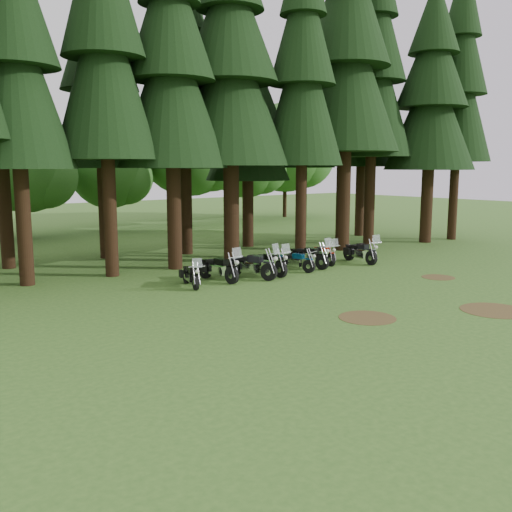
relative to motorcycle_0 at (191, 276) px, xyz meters
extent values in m
plane|color=#355E21|center=(4.82, -5.47, -0.43)|extent=(120.00, 120.00, 0.00)
cylinder|color=#311D10|center=(-4.96, 4.35, 2.34)|extent=(0.58, 0.58, 5.53)
cone|color=black|center=(-4.96, 4.35, 7.63)|extent=(4.32, 4.32, 6.91)
cylinder|color=#311D10|center=(-1.47, 4.04, 2.57)|extent=(0.58, 0.58, 5.99)
cone|color=black|center=(-1.47, 4.04, 8.31)|extent=(4.32, 4.32, 7.49)
cylinder|color=#311D10|center=(1.61, 3.94, 2.35)|extent=(0.66, 0.66, 5.57)
cone|color=black|center=(1.61, 3.94, 7.69)|extent=(4.95, 4.95, 6.96)
cone|color=black|center=(1.61, 3.94, 10.97)|extent=(3.96, 3.96, 5.87)
cylinder|color=#311D10|center=(4.89, 3.98, 2.42)|extent=(0.77, 0.77, 5.70)
cone|color=black|center=(4.89, 3.98, 7.88)|extent=(5.81, 5.81, 7.12)
cone|color=black|center=(4.89, 3.98, 11.24)|extent=(4.65, 4.65, 6.01)
cylinder|color=#311D10|center=(8.25, 2.56, 2.43)|extent=(0.55, 0.55, 5.71)
cone|color=black|center=(8.25, 2.56, 7.90)|extent=(4.15, 4.15, 7.14)
cone|color=black|center=(8.25, 2.56, 11.27)|extent=(3.32, 3.32, 6.03)
cylinder|color=#311D10|center=(12.19, 3.30, 2.88)|extent=(0.80, 0.80, 6.62)
cone|color=black|center=(12.19, 3.30, 9.22)|extent=(5.98, 5.98, 8.27)
cylinder|color=#311D10|center=(15.44, 4.14, 2.75)|extent=(0.64, 0.64, 6.35)
cone|color=black|center=(15.44, 4.14, 8.83)|extent=(4.79, 4.79, 7.93)
cone|color=black|center=(15.44, 4.14, 12.58)|extent=(3.84, 3.84, 6.70)
cylinder|color=#311D10|center=(18.76, 2.36, 2.28)|extent=(0.72, 0.72, 5.41)
cone|color=black|center=(18.76, 2.36, 7.47)|extent=(5.44, 5.44, 6.77)
cone|color=black|center=(18.76, 2.36, 10.66)|extent=(4.35, 4.35, 5.71)
cone|color=black|center=(18.76, 2.36, 13.21)|extent=(3.04, 3.04, 4.51)
cylinder|color=#311D10|center=(21.34, 2.16, 2.59)|extent=(0.57, 0.57, 6.03)
cone|color=black|center=(21.34, 2.16, 8.36)|extent=(4.25, 4.25, 7.54)
cone|color=black|center=(21.34, 2.16, 11.92)|extent=(3.40, 3.40, 6.36)
cylinder|color=#311D10|center=(-4.44, 8.88, 2.34)|extent=(0.60, 0.60, 5.53)
cylinder|color=#311D10|center=(0.44, 8.94, 2.35)|extent=(0.65, 0.65, 5.55)
cone|color=black|center=(0.44, 8.94, 7.67)|extent=(4.85, 4.85, 6.94)
cone|color=black|center=(0.44, 8.94, 10.95)|extent=(3.88, 3.88, 5.86)
cylinder|color=#311D10|center=(4.45, 7.47, 2.33)|extent=(0.58, 0.58, 5.52)
cone|color=black|center=(4.45, 7.47, 7.62)|extent=(4.35, 4.35, 6.90)
cone|color=black|center=(4.45, 7.47, 10.88)|extent=(3.48, 3.48, 5.83)
cylinder|color=#311D10|center=(8.86, 7.78, 1.92)|extent=(0.66, 0.66, 4.70)
cone|color=black|center=(8.86, 7.78, 6.42)|extent=(4.94, 4.94, 5.87)
cone|color=black|center=(8.86, 7.78, 9.19)|extent=(3.95, 3.95, 4.96)
cone|color=black|center=(8.86, 7.78, 11.40)|extent=(2.77, 2.77, 3.91)
cylinder|color=#311D10|center=(12.89, 7.39, 2.35)|extent=(0.53, 0.53, 5.56)
cone|color=black|center=(12.89, 7.39, 7.69)|extent=(3.94, 3.94, 6.95)
cone|color=black|center=(12.89, 7.39, 10.97)|extent=(3.15, 3.15, 5.87)
cone|color=black|center=(12.89, 7.39, 13.58)|extent=(2.21, 2.21, 4.64)
cylinder|color=#311D10|center=(18.18, 7.32, 2.40)|extent=(0.61, 0.61, 5.65)
cone|color=black|center=(18.18, 7.32, 7.81)|extent=(4.59, 4.59, 7.06)
cone|color=black|center=(18.18, 7.32, 11.15)|extent=(3.67, 3.67, 5.96)
cone|color=black|center=(18.18, 7.32, 13.80)|extent=(2.57, 2.57, 4.71)
cylinder|color=#311D10|center=(-0.17, 19.85, 0.85)|extent=(0.36, 0.36, 2.55)
sphere|color=#2C5E22|center=(-0.17, 19.85, 4.25)|extent=(5.95, 5.95, 5.95)
sphere|color=#2C5E22|center=(0.85, 19.17, 3.65)|extent=(4.25, 4.25, 4.25)
cylinder|color=#311D10|center=(6.14, 21.03, 0.81)|extent=(0.36, 0.36, 2.47)
sphere|color=#2C5E22|center=(6.14, 21.03, 4.10)|extent=(5.76, 5.76, 5.76)
sphere|color=#2C5E22|center=(7.12, 20.37, 3.52)|extent=(4.12, 4.12, 4.12)
cylinder|color=#311D10|center=(12.74, 20.50, 1.33)|extent=(0.36, 0.36, 3.52)
sphere|color=#2C5E22|center=(12.74, 20.50, 6.03)|extent=(8.21, 8.21, 8.21)
sphere|color=#2C5E22|center=(14.15, 19.56, 5.21)|extent=(5.87, 5.87, 5.87)
cylinder|color=#311D10|center=(19.36, 21.75, 1.04)|extent=(0.36, 0.36, 2.94)
sphere|color=#2C5E22|center=(19.36, 21.75, 4.96)|extent=(6.86, 6.86, 6.86)
sphere|color=#2C5E22|center=(20.54, 20.97, 4.28)|extent=(4.90, 4.90, 4.90)
cylinder|color=#311D10|center=(23.91, 21.61, 1.33)|extent=(0.36, 0.36, 3.52)
sphere|color=#2C5E22|center=(23.91, 21.61, 6.02)|extent=(8.20, 8.20, 8.20)
sphere|color=#2C5E22|center=(25.31, 20.67, 5.20)|extent=(5.86, 5.86, 5.86)
cylinder|color=#4C3D1E|center=(1.82, -7.47, -0.42)|extent=(1.80, 1.80, 0.01)
cylinder|color=#4C3D1E|center=(9.32, -4.97, -0.42)|extent=(1.40, 1.40, 0.01)
cylinder|color=#4C3D1E|center=(5.82, -9.47, -0.42)|extent=(2.20, 2.20, 0.01)
cylinder|color=black|center=(-0.20, -0.66, -0.13)|extent=(0.29, 0.61, 0.60)
cylinder|color=black|center=(0.20, 0.68, -0.13)|extent=(0.29, 0.61, 0.60)
cube|color=silver|center=(0.02, 0.06, -0.05)|extent=(0.42, 0.68, 0.31)
cube|color=black|center=(-0.04, -0.14, 0.28)|extent=(0.40, 0.55, 0.22)
cube|color=black|center=(0.08, 0.25, 0.24)|extent=(0.40, 0.55, 0.11)
cube|color=silver|center=(-0.27, -0.92, 0.67)|extent=(0.40, 0.22, 0.36)
cylinder|color=black|center=(1.57, -0.59, -0.07)|extent=(0.23, 0.72, 0.71)
cylinder|color=black|center=(1.38, 1.07, -0.07)|extent=(0.23, 0.72, 0.71)
cube|color=silver|center=(1.47, 0.29, 0.02)|extent=(0.38, 0.78, 0.36)
cube|color=black|center=(1.50, 0.05, 0.41)|extent=(0.39, 0.62, 0.26)
cube|color=black|center=(1.44, 0.54, 0.37)|extent=(0.39, 0.62, 0.13)
cube|color=silver|center=(1.61, -0.91, 0.88)|extent=(0.46, 0.18, 0.42)
cylinder|color=black|center=(3.17, -1.01, -0.06)|extent=(0.41, 0.75, 0.74)
cylinder|color=black|center=(2.56, 0.61, -0.06)|extent=(0.41, 0.75, 0.74)
cube|color=silver|center=(2.84, -0.14, 0.04)|extent=(0.57, 0.84, 0.38)
cube|color=black|center=(2.94, -0.38, 0.44)|extent=(0.53, 0.69, 0.27)
cube|color=black|center=(2.75, 0.10, 0.40)|extent=(0.53, 0.69, 0.13)
cube|color=silver|center=(3.29, -1.32, 0.94)|extent=(0.49, 0.30, 0.44)
cylinder|color=black|center=(3.99, -0.80, -0.08)|extent=(0.20, 0.70, 0.69)
cylinder|color=black|center=(3.87, 0.82, -0.08)|extent=(0.20, 0.70, 0.69)
cube|color=silver|center=(3.93, 0.06, 0.01)|extent=(0.35, 0.76, 0.36)
cube|color=black|center=(3.95, -0.18, 0.39)|extent=(0.36, 0.60, 0.25)
cube|color=black|center=(3.91, 0.30, 0.35)|extent=(0.36, 0.60, 0.13)
cube|color=silver|center=(4.01, -1.12, 0.86)|extent=(0.45, 0.16, 0.42)
cylinder|color=black|center=(5.71, -0.75, -0.13)|extent=(0.31, 0.61, 0.60)
cylinder|color=black|center=(5.27, 0.60, -0.13)|extent=(0.31, 0.61, 0.60)
cube|color=silver|center=(5.48, -0.03, -0.04)|extent=(0.44, 0.69, 0.31)
cube|color=navy|center=(5.54, -0.23, 0.28)|extent=(0.41, 0.56, 0.22)
cube|color=black|center=(5.41, 0.17, 0.25)|extent=(0.41, 0.56, 0.11)
cylinder|color=black|center=(6.73, -0.56, -0.08)|extent=(0.24, 0.71, 0.70)
cylinder|color=black|center=(6.50, 1.07, -0.08)|extent=(0.24, 0.71, 0.70)
cube|color=silver|center=(6.61, 0.31, 0.02)|extent=(0.40, 0.77, 0.36)
cube|color=black|center=(6.64, 0.07, 0.40)|extent=(0.40, 0.62, 0.25)
cube|color=black|center=(6.57, 0.55, 0.36)|extent=(0.40, 0.62, 0.13)
cube|color=silver|center=(6.77, -0.87, 0.86)|extent=(0.46, 0.19, 0.42)
cylinder|color=black|center=(7.74, -0.15, -0.11)|extent=(0.32, 0.64, 0.63)
cylinder|color=black|center=(8.19, 1.26, -0.11)|extent=(0.32, 0.64, 0.63)
cube|color=silver|center=(7.98, 0.60, -0.03)|extent=(0.46, 0.72, 0.33)
cube|color=#9F220E|center=(7.91, 0.39, 0.32)|extent=(0.43, 0.59, 0.23)
cube|color=black|center=(8.05, 0.81, 0.28)|extent=(0.43, 0.59, 0.11)
cube|color=silver|center=(7.65, -0.42, 0.74)|extent=(0.42, 0.24, 0.38)
cylinder|color=black|center=(9.47, -1.14, -0.08)|extent=(0.24, 0.71, 0.70)
cylinder|color=black|center=(9.68, 0.49, -0.08)|extent=(0.24, 0.71, 0.70)
cube|color=silver|center=(9.59, -0.27, 0.02)|extent=(0.39, 0.77, 0.36)
cube|color=black|center=(9.55, -0.51, 0.40)|extent=(0.39, 0.62, 0.25)
cube|color=black|center=(9.62, -0.03, 0.36)|extent=(0.39, 0.62, 0.13)
cube|color=silver|center=(9.43, -1.46, 0.87)|extent=(0.46, 0.19, 0.42)
camera|label=1|loc=(-11.70, -18.87, 4.25)|focal=40.00mm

